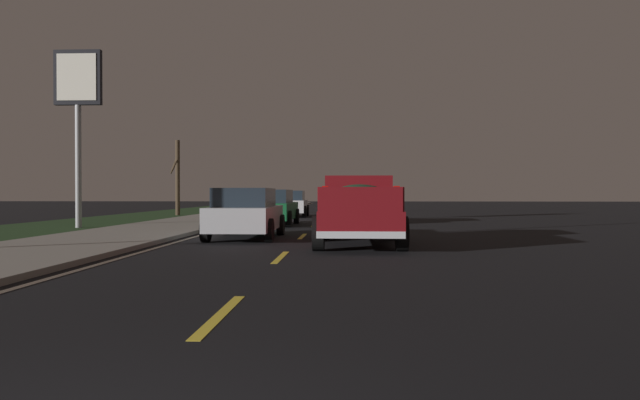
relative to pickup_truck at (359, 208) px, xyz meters
The scene contains 11 objects.
ground 13.51m from the pickup_truck, ahead, with size 144.00×144.00×0.00m, color black.
sidewalk_shoulder 15.33m from the pickup_truck, 29.14° to the left, with size 108.00×4.00×0.12m, color gray.
grass_verge 18.29m from the pickup_truck, 42.97° to the left, with size 108.00×6.00×0.01m, color #1E3819.
lane_markings 15.87m from the pickup_truck, 15.75° to the left, with size 108.00×3.54×0.01m.
pickup_truck is the anchor object (origin of this frame).
sedan_silver 3.92m from the pickup_truck, 60.76° to the left, with size 4.41×2.04×1.54m.
sedan_green 9.99m from the pickup_truck, 20.90° to the left, with size 4.44×2.08×1.54m.
sedan_white 19.00m from the pickup_truck, 11.11° to the left, with size 4.43×2.07×1.54m.
sedan_tan 12.13m from the pickup_truck, ahead, with size 4.42×2.05×1.54m.
gas_price_sign 13.96m from the pickup_truck, 56.98° to the left, with size 0.27×1.90×7.13m.
bare_tree_far 23.60m from the pickup_truck, 27.96° to the left, with size 1.68×0.83×4.74m.
Camera 1 is at (-2.34, -1.44, 1.38)m, focal length 33.12 mm.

